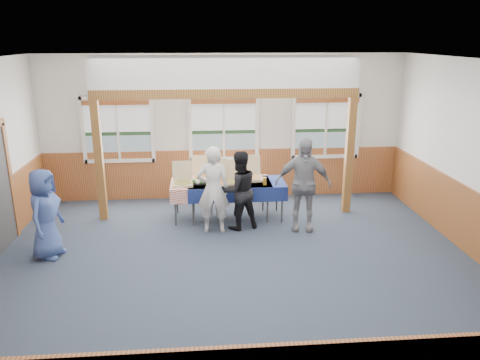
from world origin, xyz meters
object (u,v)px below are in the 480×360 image
person_grey (303,184)px  woman_black (239,190)px  table_right (221,185)px  table_left (237,185)px  man_blue (45,214)px  woman_white (213,190)px

person_grey → woman_black: bearing=-176.6°
table_right → person_grey: 1.68m
table_left → table_right: size_ratio=1.00×
table_left → man_blue: size_ratio=1.38×
woman_black → woman_white: bearing=-3.3°
table_left → woman_black: size_ratio=1.37×
man_blue → person_grey: person_grey is taller
woman_white → man_blue: bearing=19.9°
woman_black → person_grey: person_grey is taller
man_blue → person_grey: size_ratio=0.85×
table_left → person_grey: 1.39m
table_left → person_grey: bearing=-12.1°
table_left → woman_black: (0.00, -0.55, 0.06)m
person_grey → woman_white: bearing=-170.3°
table_right → person_grey: (1.51, -0.71, 0.19)m
woman_black → man_blue: size_ratio=1.00×
table_right → person_grey: size_ratio=1.17×
table_left → woman_black: woman_black is taller
man_blue → woman_white: bearing=-61.8°
man_blue → table_right: bearing=-51.0°
table_left → table_right: (-0.31, 0.02, 0.00)m
table_right → person_grey: person_grey is taller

